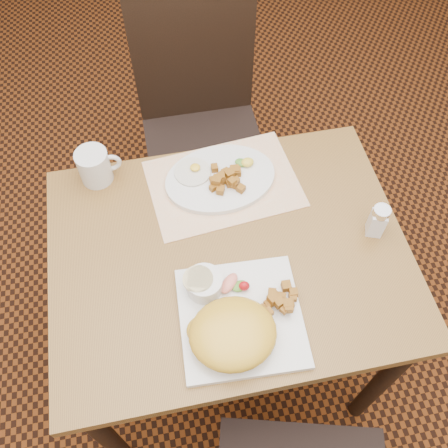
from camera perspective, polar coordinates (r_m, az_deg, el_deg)
The scene contains 15 objects.
ground at distance 1.94m, azimuth 0.43°, elevation -14.21°, with size 8.00×8.00×0.00m, color black.
table at distance 1.35m, azimuth 0.60°, elevation -5.46°, with size 0.90×0.70×0.75m.
chair_far at distance 1.84m, azimuth -2.67°, elevation 12.06°, with size 0.42×0.43×0.97m.
placemat at distance 1.37m, azimuth -0.06°, elevation 4.63°, with size 0.40×0.28×0.00m, color white.
plate_square at distance 1.17m, azimuth 1.93°, elevation -10.63°, with size 0.28×0.28×0.02m, color silver.
plate_oval at distance 1.37m, azimuth -0.43°, elevation 5.21°, with size 0.30×0.23×0.02m, color silver, non-canonical shape.
hollandaise_mound at distance 1.11m, azimuth 0.92°, elevation -12.44°, with size 0.20×0.17×0.07m.
ramekin at distance 1.17m, azimuth -2.33°, elevation -6.80°, with size 0.09×0.09×0.05m.
garnish_sq at distance 1.19m, azimuth 1.26°, elevation -6.92°, with size 0.08×0.06×0.03m.
fried_egg at distance 1.38m, azimuth -3.58°, elevation 6.03°, with size 0.10×0.10×0.02m.
garnish_ov at distance 1.39m, azimuth 2.45°, elevation 7.05°, with size 0.06×0.04×0.02m.
salt_shaker at distance 1.30m, azimuth 17.15°, elevation 0.39°, with size 0.05×0.05×0.10m.
coffee_mug at distance 1.39m, azimuth -14.52°, elevation 6.42°, with size 0.12×0.09×0.10m.
home_fries_sq at distance 1.17m, azimuth 6.48°, elevation -8.64°, with size 0.10×0.08×0.04m.
home_fries_ov at distance 1.35m, azimuth 0.23°, elevation 5.19°, with size 0.10×0.11×0.04m.
Camera 1 is at (-0.14, -0.61, 1.84)m, focal length 40.00 mm.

